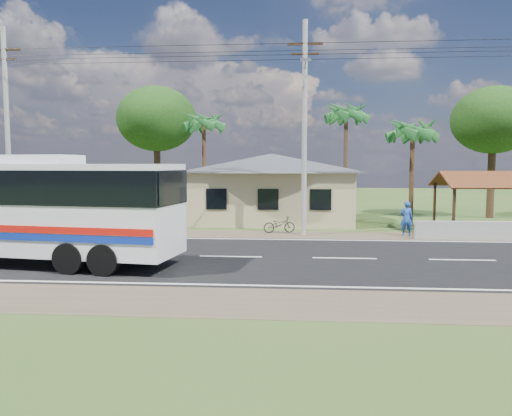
# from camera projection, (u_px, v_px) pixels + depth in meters

# --- Properties ---
(ground) EXTENTS (120.00, 120.00, 0.00)m
(ground) POSITION_uv_depth(u_px,v_px,m) (231.00, 257.00, 19.94)
(ground) COLOR #2B4B1B
(ground) RESTS_ON ground
(road) EXTENTS (120.00, 16.00, 0.03)m
(road) POSITION_uv_depth(u_px,v_px,m) (231.00, 257.00, 19.93)
(road) COLOR black
(road) RESTS_ON ground
(house) EXTENTS (12.40, 10.00, 5.00)m
(house) POSITION_uv_depth(u_px,v_px,m) (272.00, 181.00, 32.53)
(house) COLOR tan
(house) RESTS_ON ground
(waiting_shed) EXTENTS (5.20, 4.48, 3.35)m
(waiting_shed) POSITION_uv_depth(u_px,v_px,m) (488.00, 182.00, 27.12)
(waiting_shed) COLOR #362113
(waiting_shed) RESTS_ON ground
(concrete_barrier) EXTENTS (7.00, 0.30, 0.90)m
(concrete_barrier) POSITION_uv_depth(u_px,v_px,m) (487.00, 231.00, 24.51)
(concrete_barrier) COLOR #9E9E99
(concrete_barrier) RESTS_ON ground
(utility_poles) EXTENTS (32.80, 2.22, 11.00)m
(utility_poles) POSITION_uv_depth(u_px,v_px,m) (298.00, 124.00, 25.66)
(utility_poles) COLOR #9E9E99
(utility_poles) RESTS_ON ground
(palm_near) EXTENTS (2.80, 2.80, 6.70)m
(palm_near) POSITION_uv_depth(u_px,v_px,m) (413.00, 130.00, 29.61)
(palm_near) COLOR #47301E
(palm_near) RESTS_ON ground
(palm_mid) EXTENTS (2.80, 2.80, 8.20)m
(palm_mid) POSITION_uv_depth(u_px,v_px,m) (346.00, 114.00, 34.23)
(palm_mid) COLOR #47301E
(palm_mid) RESTS_ON ground
(palm_far) EXTENTS (2.80, 2.80, 7.70)m
(palm_far) POSITION_uv_depth(u_px,v_px,m) (204.00, 123.00, 35.56)
(palm_far) COLOR #47301E
(palm_far) RESTS_ON ground
(tree_behind_house) EXTENTS (6.00, 6.00, 9.61)m
(tree_behind_house) POSITION_uv_depth(u_px,v_px,m) (157.00, 119.00, 37.82)
(tree_behind_house) COLOR #47301E
(tree_behind_house) RESTS_ON ground
(tree_behind_shed) EXTENTS (5.60, 5.60, 9.02)m
(tree_behind_shed) POSITION_uv_depth(u_px,v_px,m) (493.00, 121.00, 33.98)
(tree_behind_shed) COLOR #47301E
(tree_behind_shed) RESTS_ON ground
(coach_bus) EXTENTS (13.24, 4.52, 4.03)m
(coach_bus) POSITION_uv_depth(u_px,v_px,m) (9.00, 202.00, 18.51)
(coach_bus) COLOR silver
(coach_bus) RESTS_ON ground
(motorcycle) EXTENTS (1.81, 1.00, 0.90)m
(motorcycle) POSITION_uv_depth(u_px,v_px,m) (279.00, 225.00, 26.95)
(motorcycle) COLOR black
(motorcycle) RESTS_ON ground
(person) EXTENTS (0.67, 0.46, 1.81)m
(person) POSITION_uv_depth(u_px,v_px,m) (406.00, 219.00, 25.78)
(person) COLOR #1C449B
(person) RESTS_ON ground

